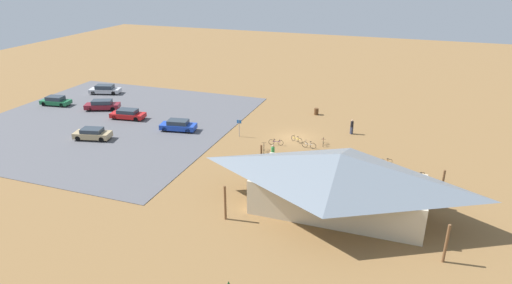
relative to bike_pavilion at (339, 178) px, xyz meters
The scene contains 24 objects.
ground 16.83m from the bike_pavilion, 62.53° to the right, with size 160.00×160.00×0.00m, color olive.
parking_lot_asphalt 34.35m from the bike_pavilion, 20.47° to the right, with size 32.52×33.77×0.05m, color #56565B.
bike_pavilion is the anchor object (origin of this frame).
trash_bin 25.26m from the bike_pavilion, 73.71° to the right, with size 0.60×0.60×0.90m, color brown.
lot_sign 19.12m from the bike_pavilion, 42.79° to the right, with size 0.56×0.08×2.20m.
bicycle_yellow_mid_cluster 15.54m from the bike_pavilion, 62.53° to the right, with size 1.54×0.85×0.73m.
bicycle_orange_edge_south 11.04m from the bike_pavilion, 107.68° to the right, with size 1.19×1.28×0.87m.
bicycle_teal_yard_right 9.29m from the bike_pavilion, 95.88° to the right, with size 1.36×1.18×0.82m.
bicycle_black_lone_west 13.93m from the bike_pavilion, 44.60° to the right, with size 0.64×1.68×0.93m.
bicycle_green_yard_center 10.99m from the bike_pavilion, 55.78° to the right, with size 1.74×0.49×0.81m.
bicycle_white_yard_front 13.66m from the bike_pavilion, 66.73° to the right, with size 1.67×0.48×0.86m.
bicycle_purple_near_sign 15.19m from the bike_pavilion, 52.78° to the right, with size 1.71×0.48×0.73m.
bicycle_red_near_porch 14.59m from the bike_pavilion, 73.95° to the right, with size 0.48×1.63×0.85m.
bicycle_silver_front_row 10.65m from the bike_pavilion, 90.30° to the right, with size 0.52×1.62×0.80m.
bicycle_blue_by_bin 9.09m from the bike_pavilion, 127.14° to the right, with size 1.49×0.76×0.79m.
bicycle_yellow_lone_east 10.71m from the bike_pavilion, 128.86° to the right, with size 1.01×1.39×0.84m.
car_green_far_end 46.38m from the bike_pavilion, 19.46° to the right, with size 4.41×2.33×1.35m.
car_red_second_row 33.35m from the bike_pavilion, 24.58° to the right, with size 4.72×2.35×1.32m.
car_silver_aisle_side 46.84m from the bike_pavilion, 29.36° to the right, with size 5.08×3.17×1.40m.
car_tan_by_curb 30.65m from the bike_pavilion, 11.82° to the right, with size 4.53×2.67×1.35m.
car_maroon_inner_stall 39.40m from the bike_pavilion, 23.94° to the right, with size 5.03×3.39×1.41m.
car_blue_front_row 25.09m from the bike_pavilion, 29.23° to the right, with size 4.63×2.49×1.37m.
visitor_near_lot 18.54m from the bike_pavilion, 85.55° to the right, with size 0.39×0.40×1.85m.
visitor_at_bikes 11.37m from the bike_pavilion, 43.55° to the right, with size 0.37×0.36×1.81m.
Camera 1 is at (-12.13, 47.64, 19.61)m, focal length 31.06 mm.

